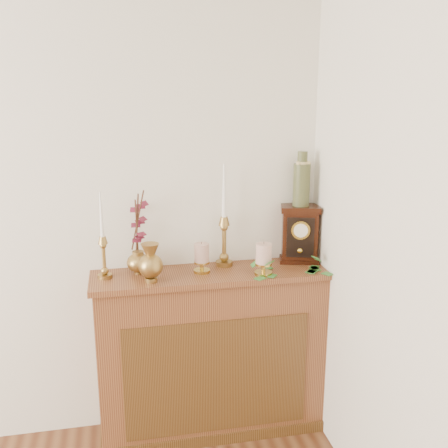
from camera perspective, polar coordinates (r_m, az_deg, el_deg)
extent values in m
cube|color=brown|center=(2.93, -1.34, -14.05)|extent=(1.20, 0.30, 0.90)
cube|color=brown|center=(2.82, -0.76, -16.31)|extent=(0.96, 0.01, 0.63)
cube|color=brown|center=(2.74, -1.40, -5.49)|extent=(1.24, 0.34, 0.03)
cube|color=brown|center=(3.15, -1.29, -20.76)|extent=(1.23, 0.33, 0.06)
cylinder|color=olive|center=(2.71, -12.83, -5.54)|extent=(0.07, 0.07, 0.02)
sphere|color=olive|center=(2.70, -12.86, -4.99)|extent=(0.04, 0.04, 0.04)
cylinder|color=olive|center=(2.68, -12.94, -3.70)|extent=(0.02, 0.02, 0.13)
sphere|color=olive|center=(2.66, -13.02, -2.30)|extent=(0.03, 0.03, 0.03)
cone|color=olive|center=(2.65, -13.06, -1.73)|extent=(0.05, 0.05, 0.04)
cone|color=white|center=(2.62, -13.22, 0.97)|extent=(0.02, 0.02, 0.23)
cylinder|color=olive|center=(2.82, 0.01, -4.29)|extent=(0.09, 0.09, 0.02)
sphere|color=olive|center=(2.81, 0.01, -3.63)|extent=(0.05, 0.05, 0.05)
cylinder|color=olive|center=(2.79, 0.01, -2.07)|extent=(0.02, 0.02, 0.16)
sphere|color=olive|center=(2.76, 0.01, -0.37)|extent=(0.04, 0.04, 0.04)
cone|color=olive|center=(2.75, 0.01, 0.32)|extent=(0.06, 0.06, 0.05)
cone|color=white|center=(2.72, 0.01, 3.59)|extent=(0.03, 0.03, 0.29)
cylinder|color=olive|center=(2.62, -7.92, -6.02)|extent=(0.06, 0.06, 0.02)
sphere|color=olive|center=(2.59, -7.98, -4.54)|extent=(0.12, 0.12, 0.12)
cone|color=olive|center=(2.56, -8.04, -2.79)|extent=(0.09, 0.09, 0.06)
cylinder|color=olive|center=(2.75, -9.26, -5.18)|extent=(0.05, 0.05, 0.01)
ellipsoid|color=olive|center=(2.73, -9.30, -4.18)|extent=(0.12, 0.12, 0.10)
cylinder|color=olive|center=(2.72, -9.35, -3.16)|extent=(0.06, 0.06, 0.02)
cylinder|color=#472819|center=(2.68, -9.50, -0.16)|extent=(0.01, 0.08, 0.28)
cylinder|color=#472819|center=(2.68, -9.43, 0.10)|extent=(0.03, 0.06, 0.31)
cylinder|color=#472819|center=(2.67, -9.38, 0.36)|extent=(0.07, 0.09, 0.33)
cylinder|color=#B6993F|center=(2.72, -2.43, -5.12)|extent=(0.08, 0.08, 0.02)
cylinder|color=#B6993F|center=(2.71, -2.43, -4.61)|extent=(0.02, 0.02, 0.04)
cylinder|color=#B6993F|center=(2.71, -2.44, -4.18)|extent=(0.08, 0.08, 0.01)
cylinder|color=beige|center=(2.69, -2.45, -3.13)|extent=(0.08, 0.08, 0.09)
cylinder|color=#472819|center=(2.67, -2.46, -2.07)|extent=(0.00, 0.00, 0.01)
cylinder|color=#B6993F|center=(2.69, 4.30, -5.36)|extent=(0.09, 0.09, 0.02)
cylinder|color=#B6993F|center=(2.68, 4.31, -4.81)|extent=(0.02, 0.02, 0.04)
cylinder|color=#B6993F|center=(2.68, 4.32, -4.34)|extent=(0.08, 0.08, 0.01)
cylinder|color=beige|center=(2.66, 4.34, -3.21)|extent=(0.08, 0.08, 0.10)
cylinder|color=#472819|center=(2.64, 4.36, -2.06)|extent=(0.00, 0.00, 0.01)
cube|color=#33722B|center=(2.71, 4.96, -5.37)|extent=(0.07, 0.06, 0.00)
cube|color=#33722B|center=(2.69, 8.58, -5.60)|extent=(0.06, 0.06, 0.00)
cube|color=#33722B|center=(2.68, 2.86, -5.56)|extent=(0.04, 0.05, 0.00)
cube|color=#33722B|center=(2.62, 2.68, -6.00)|extent=(0.04, 0.05, 0.00)
cube|color=#33722B|center=(2.72, 8.79, -5.39)|extent=(0.06, 0.05, 0.00)
cube|color=#33722B|center=(2.78, 9.20, -4.94)|extent=(0.05, 0.04, 0.00)
cube|color=#33722B|center=(2.84, 7.81, -4.47)|extent=(0.07, 0.07, 0.00)
cube|color=#33722B|center=(2.75, 10.32, -5.20)|extent=(0.06, 0.07, 0.00)
cube|color=#33722B|center=(2.69, 3.78, -5.44)|extent=(0.05, 0.06, 0.00)
cube|color=#33722B|center=(2.69, 3.30, -4.38)|extent=(0.04, 0.05, 0.03)
cube|color=#33722B|center=(2.64, 4.96, -4.29)|extent=(0.05, 0.05, 0.03)
cube|color=#33722B|center=(2.78, 10.01, -3.74)|extent=(0.05, 0.04, 0.03)
cube|color=black|center=(2.92, 8.13, -3.78)|extent=(0.24, 0.20, 0.02)
cube|color=black|center=(2.88, 8.22, -1.23)|extent=(0.21, 0.17, 0.27)
cube|color=black|center=(2.85, 8.33, 1.70)|extent=(0.24, 0.20, 0.03)
cube|color=black|center=(2.82, 8.31, -1.48)|extent=(0.14, 0.05, 0.22)
cylinder|color=gold|center=(2.81, 8.35, -0.69)|extent=(0.10, 0.04, 0.10)
cylinder|color=silver|center=(2.81, 8.35, -0.69)|extent=(0.07, 0.02, 0.08)
sphere|color=gold|center=(2.85, 8.25, -2.87)|extent=(0.03, 0.03, 0.03)
cylinder|color=#193328|center=(2.82, 8.43, 4.23)|extent=(0.09, 0.09, 0.22)
cylinder|color=#193328|center=(2.80, 8.54, 7.06)|extent=(0.05, 0.05, 0.07)
cylinder|color=#D8BF7C|center=(2.80, 8.52, 6.59)|extent=(0.06, 0.06, 0.02)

